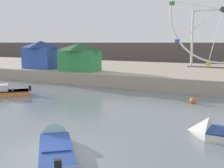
{
  "coord_description": "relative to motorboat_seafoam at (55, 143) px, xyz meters",
  "views": [
    {
      "loc": [
        7.11,
        -8.36,
        4.43
      ],
      "look_at": [
        -1.89,
        9.15,
        1.54
      ],
      "focal_mm": 45.56,
      "sensor_mm": 36.0,
      "label": 1
    }
  ],
  "objects": [
    {
      "name": "carnival_booth_green_kiosk",
      "position": [
        -10.24,
        17.31,
        2.67
      ],
      "size": [
        4.74,
        3.38,
        3.07
      ],
      "rotation": [
        0.0,
        0.0,
        0.09
      ],
      "color": "#33934C",
      "rests_on": "quay_promenade"
    },
    {
      "name": "ferris_wheel_white_frame",
      "position": [
        3.23,
        28.62,
        7.98
      ],
      "size": [
        13.29,
        1.2,
        13.76
      ],
      "color": "silver",
      "rests_on": "quay_promenade"
    },
    {
      "name": "motorboat_seafoam",
      "position": [
        0.0,
        0.0,
        0.0
      ],
      "size": [
        4.05,
        4.47,
        1.19
      ],
      "rotation": [
        0.0,
        0.0,
        2.27
      ],
      "color": "#93BCAD",
      "rests_on": "ground_plane"
    },
    {
      "name": "quay_promenade",
      "position": [
        0.3,
        25.13,
        0.43
      ],
      "size": [
        110.0,
        19.72,
        1.28
      ],
      "primitive_type": "cube",
      "color": "tan",
      "rests_on": "ground_plane"
    },
    {
      "name": "mooring_buoy_orange",
      "position": [
        3.37,
        11.67,
        0.01
      ],
      "size": [
        0.44,
        0.44,
        0.44
      ],
      "primitive_type": "sphere",
      "color": "orange",
      "rests_on": "ground_plane"
    },
    {
      "name": "distant_town_skyline",
      "position": [
        0.3,
        45.9,
        1.99
      ],
      "size": [
        140.0,
        3.0,
        4.4
      ],
      "primitive_type": "cube",
      "color": "#564C47",
      "rests_on": "ground_plane"
    },
    {
      "name": "ground_plane",
      "position": [
        0.3,
        -0.79,
        -0.21
      ],
      "size": [
        240.0,
        240.0,
        0.0
      ],
      "primitive_type": "plane",
      "color": "slate"
    },
    {
      "name": "carnival_booth_blue_tent",
      "position": [
        -16.15,
        17.73,
        2.81
      ],
      "size": [
        4.42,
        2.92,
        3.34
      ],
      "rotation": [
        0.0,
        0.0,
        0.02
      ],
      "color": "#3356B7",
      "rests_on": "quay_promenade"
    }
  ]
}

